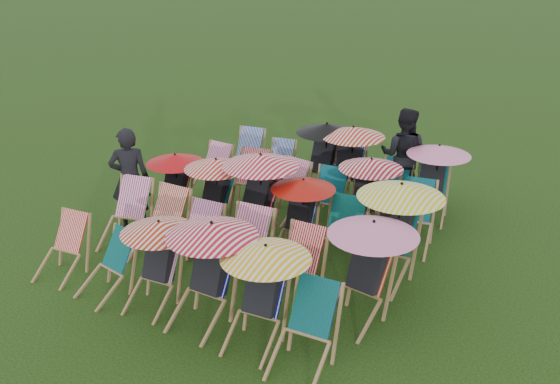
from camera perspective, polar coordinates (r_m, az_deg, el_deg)
The scene contains 33 objects.
ground at distance 10.04m, azimuth -1.35°, elevation -4.99°, with size 100.00×100.00×0.00m, color black.
deckchair_0 at distance 9.61m, azimuth -19.36°, elevation -4.83°, with size 0.67×0.86×0.87m.
deckchair_1 at distance 8.94m, azimuth -15.63°, elevation -6.54°, with size 0.69×0.88×0.87m.
deckchair_2 at distance 8.45m, azimuth -11.35°, elevation -6.33°, with size 1.02×1.08×1.21m.
deckchair_3 at distance 7.95m, azimuth -6.81°, elevation -7.24°, with size 1.16×1.20×1.38m.
deckchair_4 at distance 7.54m, azimuth -1.92°, elevation -9.28°, with size 1.09×1.16×1.30m.
deckchair_5 at distance 7.26m, azimuth 2.21°, elevation -12.62°, with size 0.70×0.94×0.97m.
deckchair_6 at distance 10.24m, azimuth -13.96°, elevation -2.01°, with size 0.84×1.03×1.00m.
deckchair_7 at distance 9.73m, azimuth -11.00°, elevation -3.03°, with size 0.69×0.95×1.02m.
deckchair_8 at distance 9.22m, azimuth -7.87°, elevation -4.49°, with size 0.70×0.94×0.97m.
deckchair_9 at distance 8.86m, azimuth -3.54°, elevation -5.29°, with size 0.76×1.00×1.03m.
deckchair_10 at distance 8.49m, azimuth 1.45°, elevation -6.91°, with size 0.67×0.91×0.96m.
deckchair_11 at distance 8.02m, azimuth 7.65°, elevation -7.05°, with size 1.15×1.22×1.37m.
deckchair_12 at distance 10.85m, azimuth -9.85°, elevation 0.51°, with size 1.00×1.05×1.18m.
deckchair_13 at distance 10.36m, azimuth -6.28°, elevation -0.16°, with size 1.05×1.11×1.25m.
deckchair_14 at distance 9.96m, azimuth -2.38°, elevation -0.37°, with size 1.22×1.30×1.45m.
deckchair_15 at distance 9.63m, azimuth 1.68°, elevation -2.10°, with size 1.00×1.07×1.19m.
deckchair_16 at distance 9.27m, azimuth 5.54°, elevation -4.12°, with size 0.80×1.01×1.00m.
deckchair_17 at distance 8.95m, azimuth 10.18°, elevation -3.53°, with size 1.23×1.28×1.46m.
deckchair_18 at distance 11.75m, azimuth -6.56°, elevation 1.76°, with size 0.68×0.92×0.97m.
deckchair_19 at distance 11.27m, azimuth -2.92°, elevation 0.99°, with size 0.81×1.01×0.99m.
deckchair_20 at distance 10.91m, azimuth 0.37°, elevation 0.15°, with size 0.75×0.96×0.95m.
deckchair_21 at distance 10.53m, azimuth 4.16°, elevation -0.78°, with size 0.71×0.93×0.95m.
deckchair_22 at distance 10.36m, azimuth 7.82°, elevation -0.21°, with size 1.06×1.14×1.26m.
deckchair_23 at distance 10.05m, azimuth 11.97°, elevation -2.26°, with size 0.83×1.04×1.01m.
deckchair_24 at distance 12.69m, azimuth -3.21°, elevation 3.43°, with size 0.76×0.95×0.94m.
deckchair_25 at distance 12.25m, azimuth -0.16°, elevation 2.52°, with size 0.71×0.88×0.85m.
deckchair_26 at distance 11.80m, azimuth 3.80°, elevation 3.19°, with size 1.15×1.19×1.36m.
deckchair_27 at distance 11.53m, azimuth 6.22°, elevation 2.69°, with size 1.17×1.28×1.39m.
deckchair_28 at distance 11.26m, azimuth 10.16°, elevation 0.35°, with size 0.65×0.86×0.89m.
deckchair_29 at distance 11.10m, azimuth 13.80°, elevation 1.04°, with size 1.09×1.19×1.30m.
person_left at distance 10.61m, azimuth -13.58°, elevation 1.18°, with size 0.64×0.42×1.76m, color black.
person_rear at distance 11.60m, azimuth 11.20°, elevation 3.31°, with size 0.86×0.67×1.77m, color black.
Camera 1 is at (4.78, -7.47, 4.71)m, focal length 40.00 mm.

